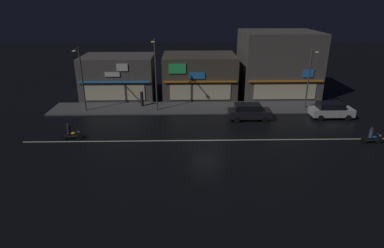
{
  "coord_description": "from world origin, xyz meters",
  "views": [
    {
      "loc": [
        -1.83,
        -25.86,
        11.59
      ],
      "look_at": [
        -1.22,
        1.06,
        1.15
      ],
      "focal_mm": 30.09,
      "sensor_mm": 36.0,
      "label": 1
    }
  ],
  "objects_px": {
    "parked_car_near_kerb": "(331,110)",
    "motorcycle_following": "(70,133)",
    "streetlamp_east": "(310,74)",
    "motorcycle_lead": "(372,137)",
    "parked_car_trailing": "(249,112)",
    "traffic_cone": "(271,115)",
    "pedestrian_on_sidewalk": "(142,99)",
    "streetlamp_mid": "(155,70)",
    "streetlamp_west": "(81,75)"
  },
  "relations": [
    {
      "from": "streetlamp_west",
      "to": "streetlamp_mid",
      "type": "relative_size",
      "value": 0.89
    },
    {
      "from": "streetlamp_west",
      "to": "streetlamp_mid",
      "type": "height_order",
      "value": "streetlamp_mid"
    },
    {
      "from": "streetlamp_west",
      "to": "traffic_cone",
      "type": "height_order",
      "value": "streetlamp_west"
    },
    {
      "from": "streetlamp_mid",
      "to": "parked_car_near_kerb",
      "type": "height_order",
      "value": "streetlamp_mid"
    },
    {
      "from": "streetlamp_west",
      "to": "parked_car_trailing",
      "type": "bearing_deg",
      "value": -8.85
    },
    {
      "from": "streetlamp_east",
      "to": "motorcycle_following",
      "type": "height_order",
      "value": "streetlamp_east"
    },
    {
      "from": "traffic_cone",
      "to": "streetlamp_west",
      "type": "bearing_deg",
      "value": 173.42
    },
    {
      "from": "streetlamp_mid",
      "to": "parked_car_near_kerb",
      "type": "distance_m",
      "value": 18.84
    },
    {
      "from": "streetlamp_mid",
      "to": "streetlamp_east",
      "type": "xyz_separation_m",
      "value": [
        16.73,
        0.44,
        -0.59
      ]
    },
    {
      "from": "parked_car_near_kerb",
      "to": "motorcycle_lead",
      "type": "xyz_separation_m",
      "value": [
        0.72,
        -6.51,
        -0.24
      ]
    },
    {
      "from": "parked_car_near_kerb",
      "to": "motorcycle_following",
      "type": "relative_size",
      "value": 2.26
    },
    {
      "from": "motorcycle_lead",
      "to": "streetlamp_east",
      "type": "bearing_deg",
      "value": -81.56
    },
    {
      "from": "streetlamp_west",
      "to": "streetlamp_east",
      "type": "xyz_separation_m",
      "value": [
        24.59,
        0.5,
        -0.15
      ]
    },
    {
      "from": "parked_car_trailing",
      "to": "motorcycle_following",
      "type": "distance_m",
      "value": 17.32
    },
    {
      "from": "streetlamp_west",
      "to": "pedestrian_on_sidewalk",
      "type": "bearing_deg",
      "value": 16.05
    },
    {
      "from": "streetlamp_west",
      "to": "streetlamp_east",
      "type": "bearing_deg",
      "value": 1.17
    },
    {
      "from": "pedestrian_on_sidewalk",
      "to": "parked_car_trailing",
      "type": "relative_size",
      "value": 0.43
    },
    {
      "from": "streetlamp_east",
      "to": "parked_car_trailing",
      "type": "xyz_separation_m",
      "value": [
        -7.08,
        -3.23,
        -3.19
      ]
    },
    {
      "from": "motorcycle_lead",
      "to": "parked_car_trailing",
      "type": "bearing_deg",
      "value": -38.7
    },
    {
      "from": "pedestrian_on_sidewalk",
      "to": "parked_car_near_kerb",
      "type": "height_order",
      "value": "pedestrian_on_sidewalk"
    },
    {
      "from": "streetlamp_east",
      "to": "motorcycle_lead",
      "type": "bearing_deg",
      "value": -76.36
    },
    {
      "from": "parked_car_trailing",
      "to": "parked_car_near_kerb",
      "type": "bearing_deg",
      "value": 2.03
    },
    {
      "from": "motorcycle_lead",
      "to": "streetlamp_mid",
      "type": "bearing_deg",
      "value": -30.51
    },
    {
      "from": "parked_car_trailing",
      "to": "motorcycle_following",
      "type": "height_order",
      "value": "parked_car_trailing"
    },
    {
      "from": "motorcycle_following",
      "to": "traffic_cone",
      "type": "distance_m",
      "value": 19.76
    },
    {
      "from": "motorcycle_following",
      "to": "traffic_cone",
      "type": "xyz_separation_m",
      "value": [
        19.07,
        5.19,
        -0.36
      ]
    },
    {
      "from": "motorcycle_following",
      "to": "motorcycle_lead",
      "type": "bearing_deg",
      "value": 1.1
    },
    {
      "from": "traffic_cone",
      "to": "pedestrian_on_sidewalk",
      "type": "bearing_deg",
      "value": 163.85
    },
    {
      "from": "pedestrian_on_sidewalk",
      "to": "parked_car_trailing",
      "type": "bearing_deg",
      "value": 74.0
    },
    {
      "from": "streetlamp_west",
      "to": "parked_car_near_kerb",
      "type": "height_order",
      "value": "streetlamp_west"
    },
    {
      "from": "streetlamp_mid",
      "to": "parked_car_trailing",
      "type": "distance_m",
      "value": 10.72
    },
    {
      "from": "parked_car_trailing",
      "to": "traffic_cone",
      "type": "xyz_separation_m",
      "value": [
        2.42,
        0.43,
        -0.59
      ]
    },
    {
      "from": "streetlamp_west",
      "to": "motorcycle_lead",
      "type": "xyz_separation_m",
      "value": [
        26.88,
        -8.93,
        -3.57
      ]
    },
    {
      "from": "streetlamp_mid",
      "to": "parked_car_trailing",
      "type": "xyz_separation_m",
      "value": [
        9.64,
        -2.79,
        -3.78
      ]
    },
    {
      "from": "streetlamp_east",
      "to": "traffic_cone",
      "type": "xyz_separation_m",
      "value": [
        -4.66,
        -2.8,
        -3.78
      ]
    },
    {
      "from": "pedestrian_on_sidewalk",
      "to": "motorcycle_following",
      "type": "relative_size",
      "value": 0.98
    },
    {
      "from": "streetlamp_west",
      "to": "motorcycle_following",
      "type": "distance_m",
      "value": 8.34
    },
    {
      "from": "parked_car_near_kerb",
      "to": "parked_car_trailing",
      "type": "bearing_deg",
      "value": -177.97
    },
    {
      "from": "pedestrian_on_sidewalk",
      "to": "motorcycle_lead",
      "type": "distance_m",
      "value": 23.43
    },
    {
      "from": "pedestrian_on_sidewalk",
      "to": "traffic_cone",
      "type": "bearing_deg",
      "value": 79.04
    },
    {
      "from": "traffic_cone",
      "to": "parked_car_near_kerb",
      "type": "bearing_deg",
      "value": -1.1
    },
    {
      "from": "streetlamp_east",
      "to": "motorcycle_following",
      "type": "relative_size",
      "value": 3.46
    },
    {
      "from": "parked_car_near_kerb",
      "to": "traffic_cone",
      "type": "relative_size",
      "value": 7.82
    },
    {
      "from": "streetlamp_west",
      "to": "traffic_cone",
      "type": "distance_m",
      "value": 20.44
    },
    {
      "from": "motorcycle_lead",
      "to": "motorcycle_following",
      "type": "xyz_separation_m",
      "value": [
        -26.02,
        1.44,
        0.0
      ]
    },
    {
      "from": "streetlamp_mid",
      "to": "motorcycle_lead",
      "type": "bearing_deg",
      "value": -25.3
    },
    {
      "from": "streetlamp_east",
      "to": "parked_car_near_kerb",
      "type": "distance_m",
      "value": 4.6
    },
    {
      "from": "streetlamp_east",
      "to": "motorcycle_lead",
      "type": "distance_m",
      "value": 10.29
    },
    {
      "from": "motorcycle_lead",
      "to": "traffic_cone",
      "type": "relative_size",
      "value": 3.45
    },
    {
      "from": "parked_car_near_kerb",
      "to": "traffic_cone",
      "type": "distance_m",
      "value": 6.26
    }
  ]
}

